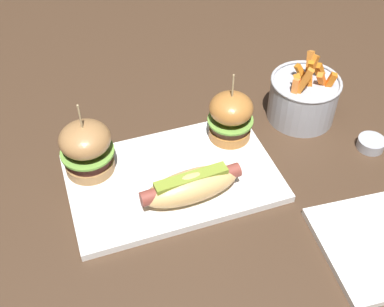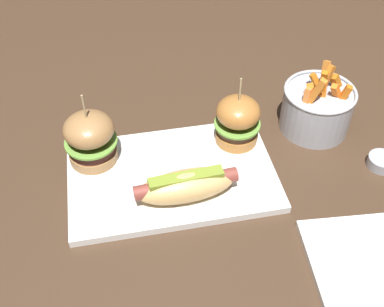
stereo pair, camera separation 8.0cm
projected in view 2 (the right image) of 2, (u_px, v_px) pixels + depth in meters
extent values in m
plane|color=#422D1E|center=(172.00, 179.00, 0.83)|extent=(3.00, 3.00, 0.00)
cube|color=white|center=(172.00, 176.00, 0.83)|extent=(0.35, 0.22, 0.01)
ellipsoid|color=tan|center=(186.00, 186.00, 0.77)|extent=(0.16, 0.07, 0.05)
cylinder|color=brown|center=(186.00, 184.00, 0.76)|extent=(0.17, 0.03, 0.02)
cube|color=olive|center=(186.00, 177.00, 0.75)|extent=(0.12, 0.03, 0.01)
cylinder|color=#A27344|center=(94.00, 154.00, 0.84)|extent=(0.08, 0.08, 0.02)
cylinder|color=#48221C|center=(92.00, 146.00, 0.83)|extent=(0.08, 0.08, 0.02)
cylinder|color=#6B9E3D|center=(91.00, 141.00, 0.82)|extent=(0.09, 0.09, 0.00)
ellipsoid|color=#A27344|center=(88.00, 129.00, 0.80)|extent=(0.09, 0.09, 0.05)
cylinder|color=tan|center=(85.00, 110.00, 0.77)|extent=(0.00, 0.00, 0.06)
cylinder|color=#B16F32|center=(236.00, 136.00, 0.87)|extent=(0.08, 0.08, 0.02)
cylinder|color=brown|center=(237.00, 128.00, 0.86)|extent=(0.07, 0.07, 0.02)
cylinder|color=#6B9E3D|center=(237.00, 124.00, 0.85)|extent=(0.08, 0.08, 0.00)
ellipsoid|color=#B16F32|center=(238.00, 112.00, 0.83)|extent=(0.08, 0.08, 0.05)
cylinder|color=tan|center=(240.00, 93.00, 0.81)|extent=(0.00, 0.00, 0.06)
cylinder|color=#A8AAB2|center=(316.00, 110.00, 0.90)|extent=(0.13, 0.13, 0.08)
torus|color=#B7BABF|center=(321.00, 91.00, 0.87)|extent=(0.13, 0.13, 0.01)
cube|color=orange|center=(312.00, 97.00, 0.85)|extent=(0.04, 0.03, 0.08)
cube|color=orange|center=(338.00, 96.00, 0.87)|extent=(0.04, 0.02, 0.06)
cube|color=orange|center=(323.00, 87.00, 0.86)|extent=(0.03, 0.05, 0.09)
cube|color=orange|center=(313.00, 95.00, 0.87)|extent=(0.04, 0.03, 0.06)
cube|color=orange|center=(342.00, 99.00, 0.86)|extent=(0.03, 0.02, 0.06)
cube|color=orange|center=(322.00, 95.00, 0.86)|extent=(0.02, 0.03, 0.07)
cube|color=#CB6816|center=(338.00, 87.00, 0.89)|extent=(0.04, 0.02, 0.06)
cube|color=orange|center=(322.00, 88.00, 0.86)|extent=(0.04, 0.03, 0.08)
cube|color=orange|center=(322.00, 90.00, 0.86)|extent=(0.02, 0.02, 0.09)
cube|color=orange|center=(319.00, 88.00, 0.88)|extent=(0.04, 0.03, 0.06)
cube|color=orange|center=(306.00, 103.00, 0.85)|extent=(0.02, 0.03, 0.06)
cylinder|color=#A8AAB2|center=(382.00, 162.00, 0.85)|extent=(0.05, 0.05, 0.02)
cylinder|color=tan|center=(383.00, 159.00, 0.84)|extent=(0.04, 0.04, 0.00)
cube|color=white|center=(371.00, 266.00, 0.70)|extent=(0.19, 0.19, 0.01)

